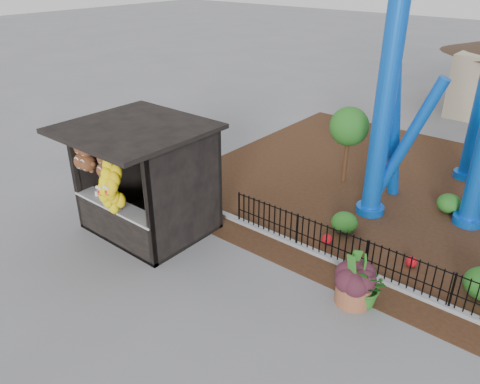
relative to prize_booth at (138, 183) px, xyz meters
The scene contains 9 objects.
ground 3.50m from the prize_booth, 16.61° to the right, with size 120.00×120.00×0.00m, color slate.
mulch_bed 10.10m from the prize_booth, 45.36° to the left, with size 18.00×12.00×0.02m, color #331E11.
curb 7.47m from the prize_booth, 16.68° to the left, with size 18.00×0.18×0.12m, color gray.
prize_booth is the anchor object (origin of this frame).
picket_fence 8.25m from the prize_booth, 14.87° to the left, with size 12.20×0.06×1.00m, color black, non-canonical shape.
terracotta_planter 6.26m from the prize_booth, ahead, with size 0.81×0.81×0.56m, color brown.
planter_foliage 6.16m from the prize_booth, ahead, with size 0.70×0.70×0.64m, color #34141E.
potted_plant 6.50m from the prize_booth, ahead, with size 0.93×0.81×1.03m, color #275F1C.
landscaping 8.67m from the prize_booth, 29.05° to the left, with size 8.66×4.42×0.72m.
Camera 1 is at (6.37, -6.17, 7.01)m, focal length 35.00 mm.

